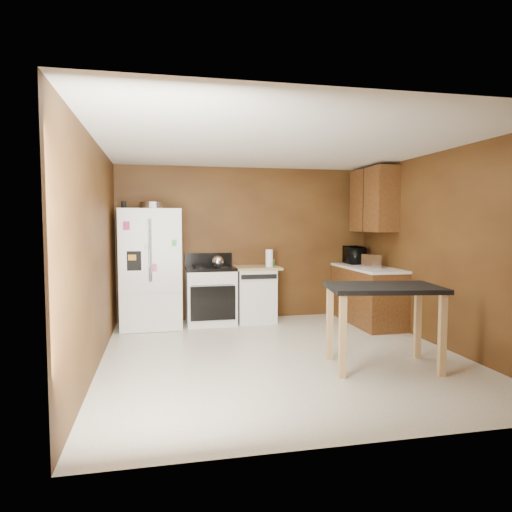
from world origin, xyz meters
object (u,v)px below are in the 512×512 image
object	(u,v)px
roasting_pan	(153,206)
green_canister	(272,263)
toaster	(371,261)
island	(383,298)
dishwasher	(255,293)
kettle	(218,262)
refrigerator	(151,268)
paper_towel	(269,258)
microwave	(354,256)
pen_cup	(124,205)
gas_range	(211,295)

from	to	relation	value
roasting_pan	green_canister	distance (m)	2.09
toaster	island	distance (m)	2.11
dishwasher	roasting_pan	bearing A→B (deg)	-179.09
kettle	island	xyz separation A→B (m)	(1.51, -2.46, -0.23)
refrigerator	paper_towel	bearing A→B (deg)	-0.45
microwave	island	xyz separation A→B (m)	(-0.85, -2.67, -0.27)
toaster	microwave	size ratio (longest dim) A/B	0.59
refrigerator	microwave	bearing A→B (deg)	2.54
pen_cup	microwave	size ratio (longest dim) A/B	0.22
roasting_pan	pen_cup	xyz separation A→B (m)	(-0.42, -0.15, 0.00)
roasting_pan	paper_towel	distance (m)	1.98
green_canister	gas_range	xyz separation A→B (m)	(-1.01, -0.07, -0.48)
pen_cup	microwave	xyz separation A→B (m)	(3.74, 0.24, -0.82)
green_canister	dishwasher	xyz separation A→B (m)	(-0.29, -0.05, -0.49)
green_canister	gas_range	world-z (taller)	gas_range
kettle	gas_range	bearing A→B (deg)	128.00
dishwasher	island	distance (m)	2.77
roasting_pan	gas_range	xyz separation A→B (m)	(0.87, 0.00, -1.39)
toaster	green_canister	bearing A→B (deg)	145.62
roasting_pan	dishwasher	world-z (taller)	roasting_pan
toaster	dishwasher	size ratio (longest dim) A/B	0.32
microwave	green_canister	bearing A→B (deg)	94.64
pen_cup	microwave	distance (m)	3.84
toaster	island	bearing A→B (deg)	-119.59
dishwasher	island	xyz separation A→B (m)	(0.89, -2.61, 0.31)
pen_cup	dishwasher	xyz separation A→B (m)	(2.00, 0.18, -1.40)
dishwasher	green_canister	bearing A→B (deg)	9.04
refrigerator	island	bearing A→B (deg)	-45.10
roasting_pan	refrigerator	bearing A→B (deg)	-126.20
roasting_pan	refrigerator	distance (m)	0.95
green_canister	island	bearing A→B (deg)	-77.36
island	green_canister	bearing A→B (deg)	102.64
roasting_pan	green_canister	world-z (taller)	roasting_pan
green_canister	refrigerator	xyz separation A→B (m)	(-1.92, -0.13, -0.04)
pen_cup	toaster	xyz separation A→B (m)	(3.69, -0.50, -0.85)
kettle	microwave	xyz separation A→B (m)	(2.36, 0.22, 0.04)
green_canister	microwave	size ratio (longest dim) A/B	0.22
roasting_pan	refrigerator	xyz separation A→B (m)	(-0.04, -0.06, -0.95)
pen_cup	island	distance (m)	3.93
roasting_pan	refrigerator	size ratio (longest dim) A/B	0.23
roasting_pan	kettle	world-z (taller)	roasting_pan
green_canister	gas_range	bearing A→B (deg)	-176.00
roasting_pan	pen_cup	size ratio (longest dim) A/B	3.78
toaster	refrigerator	bearing A→B (deg)	162.85
pen_cup	paper_towel	world-z (taller)	pen_cup
refrigerator	toaster	bearing A→B (deg)	-10.10
refrigerator	dishwasher	xyz separation A→B (m)	(1.63, 0.09, -0.45)
green_canister	island	xyz separation A→B (m)	(0.60, -2.66, -0.18)
gas_range	island	world-z (taller)	gas_range
roasting_pan	paper_towel	world-z (taller)	roasting_pan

